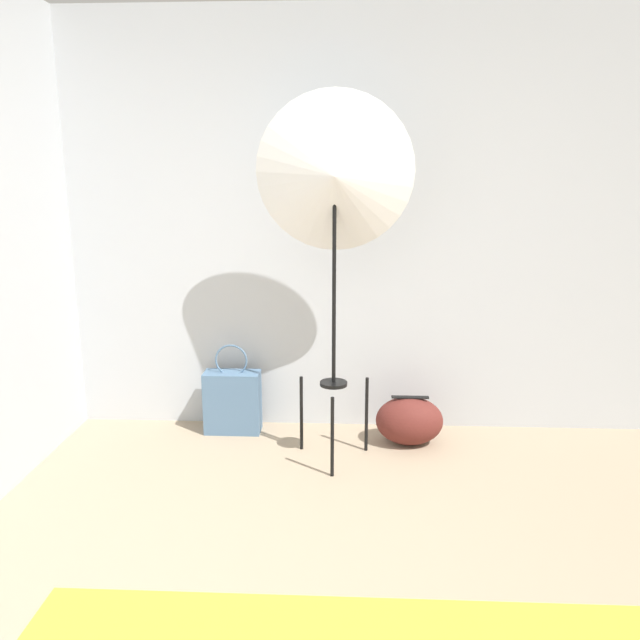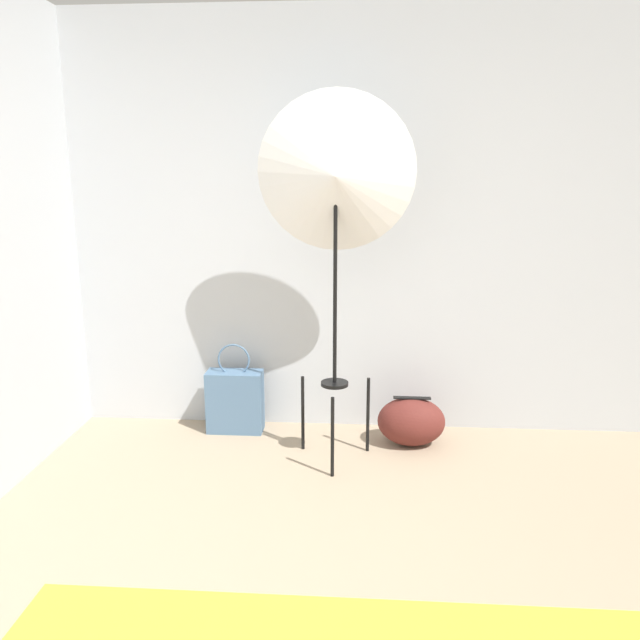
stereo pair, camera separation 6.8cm
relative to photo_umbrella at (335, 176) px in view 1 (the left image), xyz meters
The scene contains 4 objects.
wall_back 0.64m from the photo_umbrella, 105.91° to the left, with size 8.00×0.05×2.60m.
photo_umbrella is the anchor object (origin of this frame).
tote_bag 1.60m from the photo_umbrella, 151.40° to the left, with size 0.36×0.16×0.58m.
duffel_bag 1.55m from the photo_umbrella, 26.01° to the left, with size 0.41×0.30×0.31m.
Camera 1 is at (0.24, -1.45, 1.63)m, focal length 35.00 mm.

